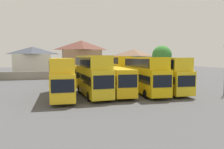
{
  "coord_description": "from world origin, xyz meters",
  "views": [
    {
      "loc": [
        -8.89,
        -27.39,
        4.96
      ],
      "look_at": [
        0.0,
        3.0,
        2.44
      ],
      "focal_mm": 35.01,
      "sensor_mm": 36.0,
      "label": 1
    }
  ],
  "objects_px": {
    "bus_9": "(119,68)",
    "bus_8": "(106,73)",
    "bus_6": "(67,73)",
    "bus_1": "(62,75)",
    "bus_2": "(92,73)",
    "house_terrace_left": "(33,61)",
    "bus_5": "(165,73)",
    "bus_3": "(117,79)",
    "house_terrace_centre": "(82,58)",
    "tree_behind_wall": "(162,55)",
    "bus_4": "(145,73)",
    "bus_7": "(84,73)",
    "house_terrace_right": "(133,61)"
  },
  "relations": [
    {
      "from": "bus_9",
      "to": "bus_8",
      "type": "bearing_deg",
      "value": -85.9
    },
    {
      "from": "bus_8",
      "to": "bus_6",
      "type": "bearing_deg",
      "value": -85.75
    },
    {
      "from": "bus_1",
      "to": "bus_2",
      "type": "height_order",
      "value": "bus_2"
    },
    {
      "from": "bus_9",
      "to": "house_terrace_left",
      "type": "distance_m",
      "value": 24.43
    },
    {
      "from": "bus_8",
      "to": "bus_5",
      "type": "bearing_deg",
      "value": 20.3
    },
    {
      "from": "bus_3",
      "to": "house_terrace_left",
      "type": "xyz_separation_m",
      "value": [
        -12.37,
        31.24,
        1.86
      ]
    },
    {
      "from": "bus_3",
      "to": "bus_8",
      "type": "height_order",
      "value": "bus_3"
    },
    {
      "from": "bus_8",
      "to": "bus_3",
      "type": "bearing_deg",
      "value": -8.26
    },
    {
      "from": "house_terrace_centre",
      "to": "tree_behind_wall",
      "type": "height_order",
      "value": "house_terrace_centre"
    },
    {
      "from": "bus_6",
      "to": "bus_4",
      "type": "bearing_deg",
      "value": 34.87
    },
    {
      "from": "bus_4",
      "to": "bus_7",
      "type": "distance_m",
      "value": 15.58
    },
    {
      "from": "bus_4",
      "to": "bus_9",
      "type": "distance_m",
      "value": 14.14
    },
    {
      "from": "bus_6",
      "to": "bus_7",
      "type": "distance_m",
      "value": 3.33
    },
    {
      "from": "bus_7",
      "to": "house_terrace_left",
      "type": "xyz_separation_m",
      "value": [
        -10.18,
        17.16,
        2.0
      ]
    },
    {
      "from": "bus_1",
      "to": "house_terrace_left",
      "type": "distance_m",
      "value": 31.66
    },
    {
      "from": "bus_2",
      "to": "tree_behind_wall",
      "type": "height_order",
      "value": "tree_behind_wall"
    },
    {
      "from": "house_terrace_centre",
      "to": "house_terrace_right",
      "type": "height_order",
      "value": "house_terrace_centre"
    },
    {
      "from": "bus_9",
      "to": "house_terrace_right",
      "type": "bearing_deg",
      "value": 154.5
    },
    {
      "from": "bus_2",
      "to": "bus_8",
      "type": "height_order",
      "value": "bus_2"
    },
    {
      "from": "bus_1",
      "to": "bus_8",
      "type": "bearing_deg",
      "value": 149.02
    },
    {
      "from": "bus_2",
      "to": "bus_7",
      "type": "height_order",
      "value": "bus_2"
    },
    {
      "from": "bus_8",
      "to": "house_terrace_centre",
      "type": "height_order",
      "value": "house_terrace_centre"
    },
    {
      "from": "bus_2",
      "to": "house_terrace_left",
      "type": "xyz_separation_m",
      "value": [
        -9.09,
        31.36,
        0.98
      ]
    },
    {
      "from": "bus_6",
      "to": "house_terrace_left",
      "type": "bearing_deg",
      "value": -158.39
    },
    {
      "from": "bus_2",
      "to": "house_terrace_left",
      "type": "bearing_deg",
      "value": -165.94
    },
    {
      "from": "bus_5",
      "to": "house_terrace_left",
      "type": "xyz_separation_m",
      "value": [
        -19.54,
        31.29,
        1.12
      ]
    },
    {
      "from": "bus_2",
      "to": "bus_6",
      "type": "xyz_separation_m",
      "value": [
        -2.16,
        13.51,
        -0.91
      ]
    },
    {
      "from": "bus_4",
      "to": "bus_9",
      "type": "bearing_deg",
      "value": 179.95
    },
    {
      "from": "bus_5",
      "to": "tree_behind_wall",
      "type": "distance_m",
      "value": 24.77
    },
    {
      "from": "bus_9",
      "to": "bus_6",
      "type": "bearing_deg",
      "value": -82.67
    },
    {
      "from": "bus_3",
      "to": "house_terrace_centre",
      "type": "relative_size",
      "value": 0.98
    },
    {
      "from": "bus_8",
      "to": "bus_9",
      "type": "distance_m",
      "value": 2.86
    },
    {
      "from": "bus_5",
      "to": "house_terrace_left",
      "type": "height_order",
      "value": "house_terrace_left"
    },
    {
      "from": "bus_4",
      "to": "bus_6",
      "type": "distance_m",
      "value": 16.54
    },
    {
      "from": "bus_9",
      "to": "house_terrace_left",
      "type": "relative_size",
      "value": 1.25
    },
    {
      "from": "bus_9",
      "to": "house_terrace_centre",
      "type": "height_order",
      "value": "house_terrace_centre"
    },
    {
      "from": "bus_3",
      "to": "tree_behind_wall",
      "type": "bearing_deg",
      "value": 142.81
    },
    {
      "from": "bus_4",
      "to": "bus_7",
      "type": "height_order",
      "value": "bus_4"
    },
    {
      "from": "bus_1",
      "to": "bus_8",
      "type": "xyz_separation_m",
      "value": [
        9.19,
        13.86,
        -0.82
      ]
    },
    {
      "from": "house_terrace_right",
      "to": "house_terrace_centre",
      "type": "bearing_deg",
      "value": 179.8
    },
    {
      "from": "bus_1",
      "to": "house_terrace_right",
      "type": "distance_m",
      "value": 38.7
    },
    {
      "from": "bus_4",
      "to": "house_terrace_centre",
      "type": "distance_m",
      "value": 32.3
    },
    {
      "from": "bus_5",
      "to": "bus_2",
      "type": "bearing_deg",
      "value": -85.71
    },
    {
      "from": "bus_3",
      "to": "bus_4",
      "type": "bearing_deg",
      "value": 90.22
    },
    {
      "from": "house_terrace_centre",
      "to": "tree_behind_wall",
      "type": "bearing_deg",
      "value": -28.35
    },
    {
      "from": "bus_6",
      "to": "house_terrace_right",
      "type": "xyz_separation_m",
      "value": [
        20.57,
        18.33,
        1.73
      ]
    },
    {
      "from": "bus_1",
      "to": "bus_6",
      "type": "xyz_separation_m",
      "value": [
        1.64,
        13.35,
        -0.74
      ]
    },
    {
      "from": "bus_3",
      "to": "bus_5",
      "type": "relative_size",
      "value": 0.93
    },
    {
      "from": "bus_6",
      "to": "bus_7",
      "type": "height_order",
      "value": "bus_6"
    },
    {
      "from": "bus_2",
      "to": "bus_8",
      "type": "distance_m",
      "value": 15.06
    }
  ]
}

